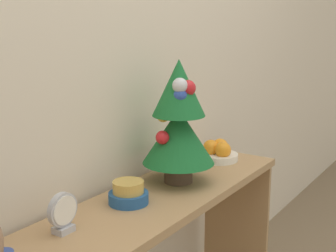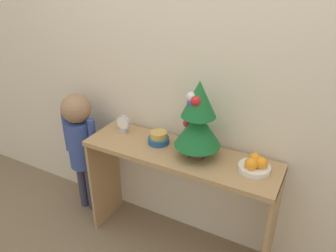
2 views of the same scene
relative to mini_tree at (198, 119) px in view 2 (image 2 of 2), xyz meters
name	(u,v)px [view 2 (image 2 of 2)]	position (x,y,z in m)	size (l,w,h in m)	color
back_wall	(197,61)	(-0.11, 0.21, 0.27)	(7.00, 0.05, 2.50)	beige
console_table	(179,175)	(-0.11, -0.02, -0.41)	(1.20, 0.35, 0.74)	tan
mini_tree	(198,119)	(0.00, 0.00, 0.00)	(0.27, 0.27, 0.46)	#4C3828
fruit_bowl	(255,165)	(0.34, 0.01, -0.20)	(0.17, 0.17, 0.09)	silver
singing_bowl	(159,138)	(-0.27, 0.02, -0.21)	(0.13, 0.13, 0.08)	#235189
desk_clock	(123,124)	(-0.55, 0.04, -0.18)	(0.10, 0.04, 0.12)	#B2B2B7
child_figure	(80,138)	(-0.91, 0.00, -0.36)	(0.29, 0.21, 0.96)	#38384C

